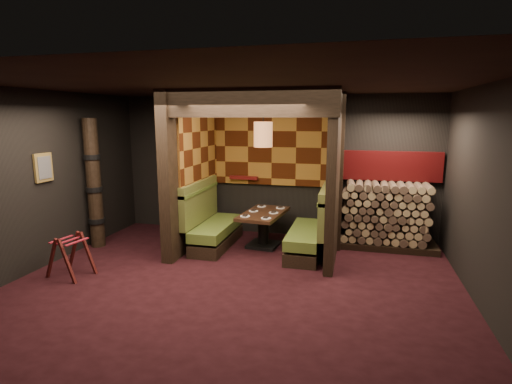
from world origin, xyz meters
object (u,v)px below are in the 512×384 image
at_px(booth_bench_right, 312,232).
at_px(luggage_rack, 70,254).
at_px(booth_bench_left, 211,225).
at_px(totem_column, 94,184).
at_px(dining_table, 263,224).
at_px(firewood_stack, 389,216).
at_px(pendant_lamp, 263,134).

height_order(booth_bench_right, luggage_rack, booth_bench_right).
xyz_separation_m(booth_bench_left, booth_bench_right, (1.89, 0.00, 0.00)).
bearing_deg(luggage_rack, booth_bench_right, 28.89).
bearing_deg(booth_bench_left, totem_column, -165.25).
xyz_separation_m(dining_table, firewood_stack, (2.28, 0.50, 0.18)).
relative_size(booth_bench_right, dining_table, 1.21).
height_order(pendant_lamp, firewood_stack, pendant_lamp).
relative_size(totem_column, firewood_stack, 1.39).
distance_m(booth_bench_left, booth_bench_right, 1.89).
bearing_deg(firewood_stack, dining_table, -167.59).
xyz_separation_m(luggage_rack, firewood_stack, (4.83, 2.62, 0.27)).
bearing_deg(totem_column, booth_bench_left, 14.75).
bearing_deg(dining_table, totem_column, -166.24).
height_order(pendant_lamp, totem_column, pendant_lamp).
distance_m(luggage_rack, totem_column, 1.68).
relative_size(booth_bench_left, dining_table, 1.21).
distance_m(booth_bench_left, totem_column, 2.30).
relative_size(booth_bench_left, booth_bench_right, 1.00).
xyz_separation_m(pendant_lamp, firewood_stack, (2.28, 0.55, -1.50)).
relative_size(booth_bench_right, totem_column, 0.67).
xyz_separation_m(booth_bench_left, dining_table, (0.97, 0.20, 0.03)).
bearing_deg(pendant_lamp, dining_table, 90.00).
height_order(booth_bench_left, pendant_lamp, pendant_lamp).
bearing_deg(booth_bench_right, pendant_lamp, 170.90).
relative_size(pendant_lamp, luggage_rack, 1.38).
distance_m(booth_bench_left, dining_table, 0.99).
bearing_deg(booth_bench_right, booth_bench_left, 180.00).
bearing_deg(booth_bench_right, firewood_stack, 27.35).
bearing_deg(pendant_lamp, booth_bench_right, -9.10).
distance_m(dining_table, luggage_rack, 3.32).
bearing_deg(pendant_lamp, booth_bench_left, -171.27).
height_order(booth_bench_left, luggage_rack, booth_bench_left).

